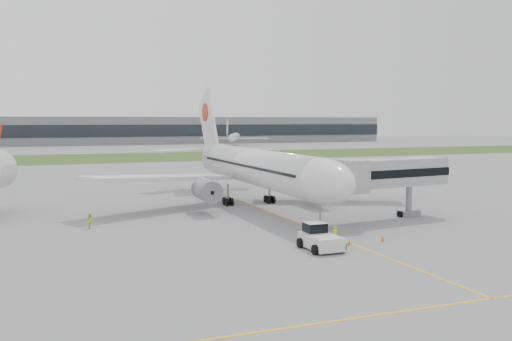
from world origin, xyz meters
name	(u,v)px	position (x,y,z in m)	size (l,w,h in m)	color
ground	(267,211)	(0.00, 0.00, 0.00)	(600.00, 600.00, 0.00)	gray
apron_markings	(283,217)	(0.00, -5.00, 0.00)	(70.00, 70.00, 0.04)	yellow
grass_strip	(129,157)	(0.00, 120.00, 0.01)	(600.00, 50.00, 0.02)	#30481B
terminal_building	(95,131)	(0.00, 229.87, 7.00)	(320.00, 22.30, 14.00)	slate
airliner	(254,166)	(0.00, 4.87, 5.66)	(48.13, 53.95, 17.88)	silver
pushback_tug	(319,238)	(-4.00, -22.46, 1.09)	(3.15, 4.65, 2.37)	silver
jet_bridge	(387,174)	(11.00, -11.18, 5.61)	(16.33, 6.53, 7.58)	#B3B3B6
safety_cone_left	(349,243)	(-0.50, -22.04, 0.26)	(0.37, 0.37, 0.51)	#F05E0C
safety_cone_right	(383,239)	(3.56, -21.63, 0.27)	(0.40, 0.40, 0.55)	#F05E0C
ground_crew_near	(335,234)	(-1.02, -20.07, 0.81)	(0.59, 0.39, 1.61)	#ECFF2A
ground_crew_far	(91,221)	(-23.03, -3.97, 0.88)	(0.86, 0.67, 1.76)	#D2F629
distant_aircraft_right	(234,146)	(60.90, 189.97, 0.00)	(32.43, 28.62, 12.40)	silver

